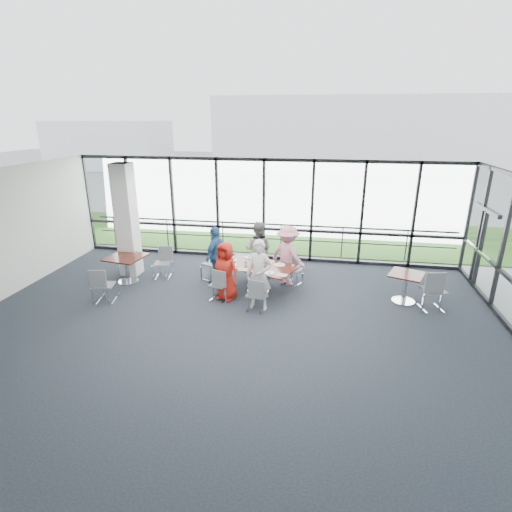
% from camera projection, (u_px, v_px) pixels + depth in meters
% --- Properties ---
extents(floor, '(12.00, 10.00, 0.02)m').
position_uv_depth(floor, '(226.00, 337.00, 8.39)').
color(floor, black).
rests_on(floor, ground).
extents(ceiling, '(12.00, 10.00, 0.04)m').
position_uv_depth(ceiling, '(222.00, 184.00, 7.33)').
color(ceiling, white).
rests_on(ceiling, ground).
extents(wall_front, '(12.00, 0.10, 3.20)m').
position_uv_depth(wall_front, '(70.00, 481.00, 3.21)').
color(wall_front, silver).
rests_on(wall_front, ground).
extents(curtain_wall_back, '(12.00, 0.10, 3.20)m').
position_uv_depth(curtain_wall_back, '(264.00, 210.00, 12.51)').
color(curtain_wall_back, white).
rests_on(curtain_wall_back, ground).
extents(exit_door, '(0.12, 1.60, 2.10)m').
position_uv_depth(exit_door, '(480.00, 250.00, 10.54)').
color(exit_door, black).
rests_on(exit_door, ground).
extents(structural_column, '(0.50, 0.50, 3.20)m').
position_uv_depth(structural_column, '(127.00, 221.00, 11.24)').
color(structural_column, silver).
rests_on(structural_column, ground).
extents(apron, '(80.00, 70.00, 0.02)m').
position_uv_depth(apron, '(281.00, 221.00, 17.69)').
color(apron, gray).
rests_on(apron, ground).
extents(grass_strip, '(80.00, 5.00, 0.01)m').
position_uv_depth(grass_strip, '(275.00, 233.00, 15.82)').
color(grass_strip, '#285E22').
rests_on(grass_strip, ground).
extents(hangar_main, '(24.00, 10.00, 6.00)m').
position_uv_depth(hangar_main, '(353.00, 132.00, 36.47)').
color(hangar_main, white).
rests_on(hangar_main, ground).
extents(hangar_aux, '(10.00, 6.00, 4.00)m').
position_uv_depth(hangar_aux, '(110.00, 144.00, 36.71)').
color(hangar_aux, white).
rests_on(hangar_aux, ground).
extents(guard_rail, '(12.00, 0.06, 0.06)m').
position_uv_depth(guard_rail, '(266.00, 238.00, 13.43)').
color(guard_rail, '#2D2D33').
rests_on(guard_rail, ground).
extents(main_table, '(2.18, 1.68, 0.75)m').
position_uv_depth(main_table, '(258.00, 269.00, 10.35)').
color(main_table, '#3E1812').
rests_on(main_table, ground).
extents(side_table_left, '(1.07, 1.07, 0.75)m').
position_uv_depth(side_table_left, '(126.00, 260.00, 10.96)').
color(side_table_left, '#3E1812').
rests_on(side_table_left, ground).
extents(side_table_right, '(0.98, 0.98, 0.75)m').
position_uv_depth(side_table_right, '(406.00, 279.00, 9.78)').
color(side_table_right, '#3E1812').
rests_on(side_table_right, ground).
extents(diner_near_left, '(0.85, 0.70, 1.49)m').
position_uv_depth(diner_near_left, '(226.00, 271.00, 9.90)').
color(diner_near_left, '#AE1B11').
rests_on(diner_near_left, ground).
extents(diner_near_right, '(0.68, 0.54, 1.71)m').
position_uv_depth(diner_near_right, '(259.00, 275.00, 9.37)').
color(diner_near_right, beige).
rests_on(diner_near_right, ground).
extents(diner_far_left, '(0.85, 0.58, 1.64)m').
position_uv_depth(diner_far_left, '(258.00, 250.00, 11.25)').
color(diner_far_left, slate).
rests_on(diner_far_left, ground).
extents(diner_far_right, '(1.20, 1.03, 1.66)m').
position_uv_depth(diner_far_right, '(288.00, 256.00, 10.76)').
color(diner_far_right, pink).
rests_on(diner_far_right, ground).
extents(diner_end, '(0.76, 1.05, 1.61)m').
position_uv_depth(diner_end, '(216.00, 255.00, 10.87)').
color(diner_end, '#2C5586').
rests_on(diner_end, ground).
extents(chair_main_nl, '(0.50, 0.50, 0.83)m').
position_uv_depth(chair_main_nl, '(219.00, 284.00, 9.95)').
color(chair_main_nl, slate).
rests_on(chair_main_nl, ground).
extents(chair_main_nr, '(0.47, 0.47, 0.82)m').
position_uv_depth(chair_main_nr, '(256.00, 295.00, 9.40)').
color(chair_main_nr, slate).
rests_on(chair_main_nr, ground).
extents(chair_main_fl, '(0.48, 0.48, 0.87)m').
position_uv_depth(chair_main_fl, '(261.00, 262.00, 11.42)').
color(chair_main_fl, slate).
rests_on(chair_main_fl, ground).
extents(chair_main_fr, '(0.55, 0.55, 0.82)m').
position_uv_depth(chair_main_fr, '(295.00, 269.00, 10.96)').
color(chair_main_fr, slate).
rests_on(chair_main_fr, ground).
extents(chair_main_end, '(0.62, 0.62, 0.96)m').
position_uv_depth(chair_main_end, '(213.00, 264.00, 11.19)').
color(chair_main_end, slate).
rests_on(chair_main_end, ground).
extents(chair_spare_la, '(0.51, 0.51, 0.88)m').
position_uv_depth(chair_spare_la, '(105.00, 285.00, 9.85)').
color(chair_spare_la, slate).
rests_on(chair_spare_la, ground).
extents(chair_spare_lb, '(0.50, 0.50, 0.87)m').
position_uv_depth(chair_spare_lb, '(162.00, 263.00, 11.33)').
color(chair_spare_lb, slate).
rests_on(chair_spare_lb, ground).
extents(chair_spare_r, '(0.59, 0.59, 1.00)m').
position_uv_depth(chair_spare_r, '(433.00, 290.00, 9.42)').
color(chair_spare_r, slate).
rests_on(chair_spare_r, ground).
extents(plate_nl, '(0.27, 0.27, 0.01)m').
position_uv_depth(plate_nl, '(231.00, 265.00, 10.28)').
color(plate_nl, white).
rests_on(plate_nl, main_table).
extents(plate_nr, '(0.25, 0.25, 0.01)m').
position_uv_depth(plate_nr, '(269.00, 273.00, 9.77)').
color(plate_nr, white).
rests_on(plate_nr, main_table).
extents(plate_fl, '(0.26, 0.26, 0.01)m').
position_uv_depth(plate_fl, '(249.00, 257.00, 10.86)').
color(plate_fl, white).
rests_on(plate_fl, main_table).
extents(plate_fr, '(0.28, 0.28, 0.01)m').
position_uv_depth(plate_fr, '(280.00, 265.00, 10.30)').
color(plate_fr, white).
rests_on(plate_fr, main_table).
extents(plate_end, '(0.26, 0.26, 0.01)m').
position_uv_depth(plate_end, '(232.00, 260.00, 10.65)').
color(plate_end, white).
rests_on(plate_end, main_table).
extents(tumbler_a, '(0.07, 0.07, 0.14)m').
position_uv_depth(tumbler_a, '(246.00, 263.00, 10.22)').
color(tumbler_a, white).
rests_on(tumbler_a, main_table).
extents(tumbler_b, '(0.08, 0.08, 0.15)m').
position_uv_depth(tumbler_b, '(264.00, 266.00, 10.01)').
color(tumbler_b, white).
rests_on(tumbler_b, main_table).
extents(tumbler_c, '(0.07, 0.07, 0.14)m').
position_uv_depth(tumbler_c, '(265.00, 260.00, 10.43)').
color(tumbler_c, white).
rests_on(tumbler_c, main_table).
extents(tumbler_d, '(0.07, 0.07, 0.15)m').
position_uv_depth(tumbler_d, '(234.00, 260.00, 10.46)').
color(tumbler_d, white).
rests_on(tumbler_d, main_table).
extents(menu_a, '(0.30, 0.21, 0.00)m').
position_uv_depth(menu_a, '(244.00, 270.00, 9.99)').
color(menu_a, silver).
rests_on(menu_a, main_table).
extents(menu_b, '(0.32, 0.26, 0.00)m').
position_uv_depth(menu_b, '(282.00, 275.00, 9.66)').
color(menu_b, silver).
rests_on(menu_b, main_table).
extents(menu_c, '(0.30, 0.24, 0.00)m').
position_uv_depth(menu_c, '(269.00, 261.00, 10.55)').
color(menu_c, silver).
rests_on(menu_c, main_table).
extents(condiment_caddy, '(0.10, 0.07, 0.04)m').
position_uv_depth(condiment_caddy, '(262.00, 265.00, 10.26)').
color(condiment_caddy, black).
rests_on(condiment_caddy, main_table).
extents(ketchup_bottle, '(0.06, 0.06, 0.18)m').
position_uv_depth(ketchup_bottle, '(261.00, 262.00, 10.26)').
color(ketchup_bottle, maroon).
rests_on(ketchup_bottle, main_table).
extents(green_bottle, '(0.05, 0.05, 0.20)m').
position_uv_depth(green_bottle, '(262.00, 262.00, 10.26)').
color(green_bottle, '#206829').
rests_on(green_bottle, main_table).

